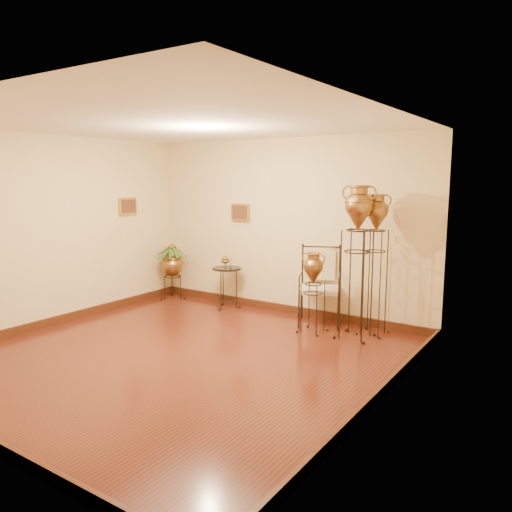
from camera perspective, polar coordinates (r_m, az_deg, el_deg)
The scene contains 8 objects.
ground at distance 6.36m, azimuth -8.57°, elevation -11.17°, with size 5.00×5.00×0.00m, color #561B14.
room_shell at distance 6.00m, azimuth -8.95°, elevation 4.59°, with size 5.02×5.02×2.81m.
amphora_tall at distance 7.07m, azimuth 13.44°, elevation -0.80°, with size 0.45×0.45×1.98m.
amphora_mid at distance 6.85m, azimuth 11.46°, elevation -0.59°, with size 0.55×0.55×2.11m.
amphora_short at distance 7.10m, azimuth 6.52°, elevation -4.12°, with size 0.43×0.43×1.16m.
planter_urn at distance 9.14m, azimuth -9.59°, elevation -0.76°, with size 0.80×0.80×1.18m.
armchair at distance 7.47m, azimuth 7.30°, elevation -3.46°, with size 0.84×0.82×1.16m.
side_table at distance 8.41m, azimuth -3.36°, elevation -3.55°, with size 0.61×0.61×0.87m.
Camera 1 is at (4.05, -4.39, 2.17)m, focal length 35.00 mm.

